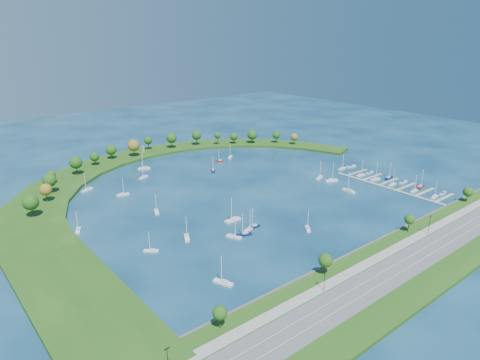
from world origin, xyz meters
TOP-DOWN VIEW (x-y plane):
  - ground at (0.00, 0.00)m, footprint 700.00×700.00m
  - south_shoreline at (0.03, -122.88)m, footprint 420.00×43.10m
  - breakwater at (-46.33, 48.72)m, footprint 286.74×247.64m
  - breakwater_trees at (-16.40, 88.21)m, footprint 235.85×96.73m
  - harbor_tower at (-8.69, 118.85)m, footprint 2.60×2.60m
  - dock_system at (85.30, -61.00)m, footprint 24.28×82.00m
  - moored_boat_0 at (28.27, 59.58)m, footprint 6.19×5.40m
  - moored_boat_1 at (-65.57, -39.32)m, footprint 5.94×8.40m
  - moored_boat_2 at (-64.66, 37.78)m, footprint 8.23×3.11m
  - moored_boat_3 at (-34.59, -51.48)m, footprint 8.00×4.44m
  - moored_boat_4 at (-41.03, -54.71)m, footprint 8.74×4.50m
  - moored_boat_5 at (-85.99, -40.19)m, footprint 6.58×6.12m
  - moored_boat_6 at (-38.24, 60.79)m, footprint 8.23×5.29m
  - moored_boat_7 at (-34.49, -37.29)m, footprint 9.68×2.91m
  - moored_boat_8 at (-76.14, -83.80)m, footprint 5.50×9.07m
  - moored_boat_9 at (-105.03, 3.82)m, footprint 5.10×7.67m
  - moored_boat_10 at (52.46, -48.95)m, footprint 3.14×9.46m
  - moored_boat_11 at (-79.11, 60.51)m, footprint 8.76×5.99m
  - moored_boat_12 at (-46.61, -53.59)m, footprint 5.57×8.42m
  - moored_boat_13 at (41.78, 62.94)m, footprint 7.84×7.36m
  - moored_boat_14 at (-31.18, -50.89)m, footprint 7.83×2.30m
  - moored_boat_15 at (58.25, -19.08)m, footprint 8.72×5.60m
  - moored_boat_16 at (59.90, -28.40)m, footprint 9.66×5.39m
  - moored_boat_17 at (-28.20, 79.33)m, footprint 9.22×6.72m
  - moored_boat_18 at (-61.31, -0.21)m, footprint 4.98×8.03m
  - moored_boat_19 at (9.19, 42.06)m, footprint 6.38×8.25m
  - moored_boat_20 at (-10.54, -70.69)m, footprint 6.19×7.11m
  - docked_boat_0 at (85.52, -89.55)m, footprint 8.29×3.55m
  - docked_boat_1 at (95.99, -89.60)m, footprint 7.82×3.39m
  - docked_boat_2 at (85.53, -75.86)m, footprint 7.83×2.94m
  - docked_boat_3 at (96.01, -74.47)m, footprint 8.87×3.71m
  - docked_boat_4 at (85.52, -59.90)m, footprint 8.14×3.19m
  - docked_boat_5 at (95.98, -61.57)m, footprint 8.08×2.65m
  - docked_boat_6 at (85.51, -46.19)m, footprint 9.02×3.37m
  - docked_boat_7 at (96.02, -50.40)m, footprint 8.48×3.00m
  - docked_boat_8 at (85.52, -34.25)m, footprint 8.08×2.97m
  - docked_boat_9 at (95.98, -34.39)m, footprint 8.17×3.11m
  - docked_boat_10 at (87.92, -15.60)m, footprint 8.18×3.03m
  - docked_boat_11 at (97.87, -16.25)m, footprint 8.94×3.21m

SIDE VIEW (x-z plane):
  - ground at x=0.00m, z-range 0.00..0.00m
  - dock_system at x=85.30m, z-range -0.45..1.15m
  - docked_boat_1 at x=95.99m, z-range -0.20..1.34m
  - docked_boat_9 at x=95.98m, z-range -0.22..1.41m
  - docked_boat_5 at x=95.98m, z-range -0.22..1.41m
  - docked_boat_11 at x=97.87m, z-range -0.24..1.55m
  - moored_boat_0 at x=28.27m, z-range -3.90..5.59m
  - moored_boat_5 at x=-85.99m, z-range -4.30..6.03m
  - moored_boat_20 at x=-10.54m, z-range -4.57..6.32m
  - moored_boat_9 at x=-105.03m, z-range -4.63..6.39m
  - docked_boat_2 at x=85.53m, z-range -4.74..6.51m
  - moored_boat_3 at x=-34.59m, z-range -4.78..6.55m
  - moored_boat_18 at x=-61.31m, z-range -4.83..6.62m
  - moored_boat_14 at x=-31.18m, z-range -4.84..6.63m
  - docked_boat_8 at x=85.52m, z-range -4.91..6.70m
  - docked_boat_4 at x=85.52m, z-range -4.93..6.72m
  - docked_boat_10 at x=87.92m, z-range -4.98..6.77m
  - moored_boat_6 at x=-38.24m, z-range -4.99..6.78m
  - moored_boat_2 at x=-64.66m, z-range -5.00..6.80m
  - docked_boat_0 at x=85.52m, z-range -5.00..6.80m
  - moored_boat_12 at x=-46.61m, z-range -5.13..6.95m
  - moored_boat_1 at x=-65.57m, z-range -5.18..7.00m
  - moored_boat_19 at x=9.19m, z-range -5.18..7.00m
  - docked_boat_7 at x=96.02m, z-range -5.20..7.03m
  - moored_boat_13 at x=41.78m, z-range -5.26..7.09m
  - moored_boat_4 at x=-41.03m, z-range -5.27..7.10m
  - moored_boat_15 at x=58.25m, z-range -5.32..7.16m
  - moored_boat_11 at x=-79.11m, z-range -5.39..7.24m
  - docked_boat_3 at x=96.01m, z-range -5.40..7.25m
  - moored_boat_8 at x=-76.14m, z-range -5.52..7.38m
  - docked_boat_6 at x=85.51m, z-range -5.54..7.41m
  - moored_boat_17 at x=-28.20m, z-range -5.77..7.67m
  - moored_boat_16 at x=59.90m, z-range -5.88..7.80m
  - moored_boat_10 at x=52.46m, z-range -5.89..7.81m
  - moored_boat_7 at x=-34.49m, z-range -6.10..8.05m
  - breakwater at x=-46.33m, z-range -0.01..1.99m
  - south_shoreline at x=0.03m, z-range -4.80..6.80m
  - harbor_tower at x=-8.69m, z-range 2.05..6.55m
  - breakwater_trees at x=-16.40m, z-range 3.15..17.20m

